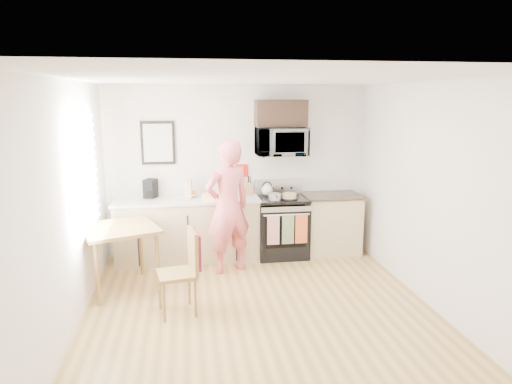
{
  "coord_description": "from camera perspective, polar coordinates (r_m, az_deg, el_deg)",
  "views": [
    {
      "loc": [
        -0.79,
        -4.66,
        2.41
      ],
      "look_at": [
        0.08,
        1.0,
        1.22
      ],
      "focal_mm": 32.0,
      "sensor_mm": 36.0,
      "label": 1
    }
  ],
  "objects": [
    {
      "name": "cabinet_right",
      "position": [
        7.29,
        9.35,
        -4.05
      ],
      "size": [
        0.84,
        0.6,
        0.9
      ],
      "primitive_type": "cube",
      "color": "tan",
      "rests_on": "floor"
    },
    {
      "name": "right_wall",
      "position": [
        5.54,
        21.69,
        -0.69
      ],
      "size": [
        0.04,
        4.6,
        2.6
      ],
      "primitive_type": "cube",
      "color": "silver",
      "rests_on": "floor"
    },
    {
      "name": "ceiling",
      "position": [
        4.73,
        0.88,
        14.01
      ],
      "size": [
        4.0,
        4.6,
        0.04
      ],
      "primitive_type": "cube",
      "color": "white",
      "rests_on": "back_wall"
    },
    {
      "name": "coffee_maker",
      "position": [
        6.97,
        -13.05,
        0.34
      ],
      "size": [
        0.22,
        0.26,
        0.28
      ],
      "rotation": [
        0.0,
        0.0,
        -0.41
      ],
      "color": "black",
      "rests_on": "countertop_left"
    },
    {
      "name": "fruit_bowl",
      "position": [
        6.94,
        -8.11,
        -0.3
      ],
      "size": [
        0.27,
        0.27,
        0.1
      ],
      "color": "white",
      "rests_on": "countertop_left"
    },
    {
      "name": "wall_art",
      "position": [
        6.98,
        -12.15,
        6.03
      ],
      "size": [
        0.5,
        0.04,
        0.65
      ],
      "color": "black",
      "rests_on": "back_wall"
    },
    {
      "name": "kettle",
      "position": [
        7.03,
        1.41,
        0.31
      ],
      "size": [
        0.18,
        0.18,
        0.22
      ],
      "color": "white",
      "rests_on": "range"
    },
    {
      "name": "milk_carton",
      "position": [
        6.87,
        -8.47,
        0.38
      ],
      "size": [
        0.12,
        0.12,
        0.27
      ],
      "primitive_type": "cube",
      "rotation": [
        0.0,
        0.0,
        -0.19
      ],
      "color": "tan",
      "rests_on": "countertop_left"
    },
    {
      "name": "floor",
      "position": [
        5.3,
        0.79,
        -15.32
      ],
      "size": [
        4.6,
        4.6,
        0.0
      ],
      "primitive_type": "plane",
      "color": "olive",
      "rests_on": "ground"
    },
    {
      "name": "pot",
      "position": [
        6.73,
        2.38,
        -0.61
      ],
      "size": [
        0.19,
        0.33,
        0.1
      ],
      "rotation": [
        0.0,
        0.0,
        -0.05
      ],
      "color": "#BCBCC1",
      "rests_on": "range"
    },
    {
      "name": "countertop_right",
      "position": [
        7.17,
        9.47,
        -0.43
      ],
      "size": [
        0.88,
        0.64,
        0.04
      ],
      "primitive_type": "cube",
      "color": "black",
      "rests_on": "cabinet_right"
    },
    {
      "name": "cabinet_left",
      "position": [
        6.94,
        -8.51,
        -4.82
      ],
      "size": [
        2.1,
        0.6,
        0.9
      ],
      "primitive_type": "cube",
      "color": "tan",
      "rests_on": "floor"
    },
    {
      "name": "upper_cabinet",
      "position": [
        6.93,
        3.11,
        9.8
      ],
      "size": [
        0.76,
        0.35,
        0.4
      ],
      "primitive_type": "cube",
      "color": "black",
      "rests_on": "back_wall"
    },
    {
      "name": "range",
      "position": [
        7.06,
        3.21,
        -4.52
      ],
      "size": [
        0.76,
        0.7,
        1.16
      ],
      "color": "black",
      "rests_on": "floor"
    },
    {
      "name": "back_wall",
      "position": [
        7.09,
        -2.25,
        2.7
      ],
      "size": [
        4.0,
        0.04,
        2.6
      ],
      "primitive_type": "cube",
      "color": "silver",
      "rests_on": "floor"
    },
    {
      "name": "dining_table",
      "position": [
        6.0,
        -16.7,
        -5.08
      ],
      "size": [
        0.98,
        0.98,
        0.82
      ],
      "rotation": [
        0.0,
        0.0,
        0.37
      ],
      "color": "brown",
      "rests_on": "floor"
    },
    {
      "name": "wall_trivet",
      "position": [
        7.08,
        -1.84,
        2.69
      ],
      "size": [
        0.2,
        0.02,
        0.2
      ],
      "primitive_type": "cube",
      "color": "#B6100F",
      "rests_on": "back_wall"
    },
    {
      "name": "person",
      "position": [
        6.31,
        -3.53,
        -1.86
      ],
      "size": [
        0.8,
        0.68,
        1.86
      ],
      "primitive_type": "imported",
      "rotation": [
        0.0,
        0.0,
        3.56
      ],
      "color": "#DD3C4B",
      "rests_on": "floor"
    },
    {
      "name": "bread_bag",
      "position": [
        6.65,
        -5.4,
        -0.62
      ],
      "size": [
        0.33,
        0.22,
        0.11
      ],
      "primitive_type": "cube",
      "rotation": [
        0.0,
        0.0,
        -0.28
      ],
      "color": "tan",
      "rests_on": "countertop_left"
    },
    {
      "name": "microwave",
      "position": [
        6.92,
        3.15,
        6.31
      ],
      "size": [
        0.76,
        0.51,
        0.42
      ],
      "primitive_type": "imported",
      "color": "#BCBCC1",
      "rests_on": "back_wall"
    },
    {
      "name": "window",
      "position": [
        5.65,
        -20.65,
        2.2
      ],
      "size": [
        0.06,
        1.4,
        1.5
      ],
      "color": "white",
      "rests_on": "left_wall"
    },
    {
      "name": "cake",
      "position": [
        6.83,
        4.18,
        -0.53
      ],
      "size": [
        0.25,
        0.25,
        0.08
      ],
      "color": "black",
      "rests_on": "range"
    },
    {
      "name": "knife_block",
      "position": [
        7.01,
        -0.88,
        0.46
      ],
      "size": [
        0.09,
        0.13,
        0.2
      ],
      "primitive_type": "cube",
      "rotation": [
        0.0,
        0.0,
        0.02
      ],
      "color": "brown",
      "rests_on": "countertop_left"
    },
    {
      "name": "left_wall",
      "position": [
        4.94,
        -22.71,
        -2.21
      ],
      "size": [
        0.04,
        4.6,
        2.6
      ],
      "primitive_type": "cube",
      "color": "silver",
      "rests_on": "floor"
    },
    {
      "name": "chair",
      "position": [
        5.24,
        -8.47,
        -8.37
      ],
      "size": [
        0.52,
        0.48,
        0.97
      ],
      "rotation": [
        0.0,
        0.0,
        0.19
      ],
      "color": "brown",
      "rests_on": "floor"
    },
    {
      "name": "utensil_crock",
      "position": [
        6.96,
        -3.85,
        0.83
      ],
      "size": [
        0.13,
        0.13,
        0.4
      ],
      "color": "#B6100F",
      "rests_on": "countertop_left"
    },
    {
      "name": "front_wall",
      "position": [
        2.72,
        9.09,
        -12.53
      ],
      "size": [
        4.0,
        0.04,
        2.6
      ],
      "primitive_type": "cube",
      "color": "silver",
      "rests_on": "floor"
    },
    {
      "name": "countertop_left",
      "position": [
        6.82,
        -8.63,
        -1.03
      ],
      "size": [
        2.14,
        0.64,
        0.04
      ],
      "primitive_type": "cube",
      "color": "beige",
      "rests_on": "cabinet_left"
    }
  ]
}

